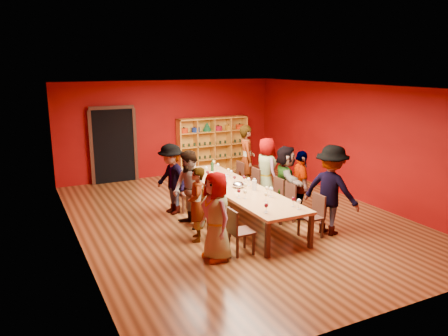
{
  "coord_description": "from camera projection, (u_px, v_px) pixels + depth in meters",
  "views": [
    {
      "loc": [
        -4.52,
        -8.5,
        3.49
      ],
      "look_at": [
        -0.18,
        0.26,
        1.15
      ],
      "focal_mm": 35.0,
      "sensor_mm": 36.0,
      "label": 1
    }
  ],
  "objects": [
    {
      "name": "wine_glass_7",
      "position": [
        271.0,
        190.0,
        9.18
      ],
      "size": [
        0.09,
        0.09,
        0.22
      ],
      "color": "silver",
      "rests_on": "tasting_table"
    },
    {
      "name": "wine_glass_15",
      "position": [
        244.0,
        178.0,
        10.25
      ],
      "size": [
        0.07,
        0.07,
        0.18
      ],
      "color": "silver",
      "rests_on": "tasting_table"
    },
    {
      "name": "wine_glass_14",
      "position": [
        299.0,
        202.0,
        8.41
      ],
      "size": [
        0.08,
        0.08,
        0.21
      ],
      "color": "silver",
      "rests_on": "tasting_table"
    },
    {
      "name": "wine_glass_16",
      "position": [
        245.0,
        192.0,
        9.07
      ],
      "size": [
        0.08,
        0.08,
        0.19
      ],
      "color": "silver",
      "rests_on": "tasting_table"
    },
    {
      "name": "chair_person_left_1",
      "position": [
        215.0,
        214.0,
        8.95
      ],
      "size": [
        0.42,
        0.42,
        0.89
      ],
      "color": "black",
      "rests_on": "ground"
    },
    {
      "name": "person_right_4",
      "position": [
        247.0,
        159.0,
        11.95
      ],
      "size": [
        0.71,
        0.82,
        1.88
      ],
      "primitive_type": "imported",
      "rotation": [
        0.0,
        0.0,
        1.22
      ],
      "color": "silver",
      "rests_on": "ground"
    },
    {
      "name": "wine_glass_13",
      "position": [
        214.0,
        162.0,
        11.84
      ],
      "size": [
        0.08,
        0.08,
        0.19
      ],
      "color": "silver",
      "rests_on": "tasting_table"
    },
    {
      "name": "wine_glass_3",
      "position": [
        194.0,
        166.0,
        11.48
      ],
      "size": [
        0.07,
        0.07,
        0.18
      ],
      "color": "silver",
      "rests_on": "tasting_table"
    },
    {
      "name": "wine_glass_11",
      "position": [
        293.0,
        200.0,
        8.56
      ],
      "size": [
        0.08,
        0.08,
        0.2
      ],
      "color": "silver",
      "rests_on": "tasting_table"
    },
    {
      "name": "wine_glass_1",
      "position": [
        218.0,
        165.0,
        11.5
      ],
      "size": [
        0.08,
        0.08,
        0.19
      ],
      "color": "silver",
      "rests_on": "tasting_table"
    },
    {
      "name": "wine_glass_0",
      "position": [
        267.0,
        189.0,
        9.29
      ],
      "size": [
        0.08,
        0.08,
        0.2
      ],
      "color": "silver",
      "rests_on": "tasting_table"
    },
    {
      "name": "tasting_table",
      "position": [
        236.0,
        189.0,
        10.01
      ],
      "size": [
        1.1,
        4.5,
        0.75
      ],
      "color": "#B6814C",
      "rests_on": "ground"
    },
    {
      "name": "wine_glass_8",
      "position": [
        239.0,
        191.0,
        9.13
      ],
      "size": [
        0.08,
        0.08,
        0.19
      ],
      "color": "silver",
      "rests_on": "tasting_table"
    },
    {
      "name": "person_right_3",
      "position": [
        266.0,
        169.0,
        11.28
      ],
      "size": [
        0.47,
        0.82,
        1.65
      ],
      "primitive_type": "imported",
      "rotation": [
        0.0,
        0.0,
        1.53
      ],
      "color": "pink",
      "rests_on": "ground"
    },
    {
      "name": "shelving_unit",
      "position": [
        212.0,
        142.0,
        14.31
      ],
      "size": [
        2.4,
        0.4,
        1.8
      ],
      "color": "gold",
      "rests_on": "ground"
    },
    {
      "name": "wine_glass_20",
      "position": [
        249.0,
        180.0,
        10.02
      ],
      "size": [
        0.08,
        0.08,
        0.2
      ],
      "color": "silver",
      "rests_on": "tasting_table"
    },
    {
      "name": "wine_glass_2",
      "position": [
        206.0,
        168.0,
        11.12
      ],
      "size": [
        0.08,
        0.08,
        0.2
      ],
      "color": "silver",
      "rests_on": "tasting_table"
    },
    {
      "name": "wine_glass_18",
      "position": [
        223.0,
        182.0,
        9.89
      ],
      "size": [
        0.07,
        0.07,
        0.19
      ],
      "color": "silver",
      "rests_on": "tasting_table"
    },
    {
      "name": "wine_glass_9",
      "position": [
        266.0,
        205.0,
        8.28
      ],
      "size": [
        0.07,
        0.07,
        0.18
      ],
      "color": "silver",
      "rests_on": "tasting_table"
    },
    {
      "name": "carafe_a",
      "position": [
        226.0,
        180.0,
        10.17
      ],
      "size": [
        0.11,
        0.11,
        0.25
      ],
      "color": "silver",
      "rests_on": "tasting_table"
    },
    {
      "name": "wine_glass_22",
      "position": [
        231.0,
        172.0,
        10.8
      ],
      "size": [
        0.07,
        0.07,
        0.18
      ],
      "color": "silver",
      "rests_on": "tasting_table"
    },
    {
      "name": "doorway",
      "position": [
        113.0,
        145.0,
        13.0
      ],
      "size": [
        1.4,
        0.17,
        2.3
      ],
      "color": "black",
      "rests_on": "ground"
    },
    {
      "name": "chair_person_right_2",
      "position": [
        275.0,
        195.0,
        10.25
      ],
      "size": [
        0.42,
        0.42,
        0.89
      ],
      "color": "black",
      "rests_on": "ground"
    },
    {
      "name": "wine_glass_4",
      "position": [
        235.0,
        178.0,
        10.27
      ],
      "size": [
        0.07,
        0.07,
        0.18
      ],
      "color": "silver",
      "rests_on": "tasting_table"
    },
    {
      "name": "wine_glass_23",
      "position": [
        266.0,
        206.0,
        8.19
      ],
      "size": [
        0.08,
        0.08,
        0.2
      ],
      "color": "silver",
      "rests_on": "tasting_table"
    },
    {
      "name": "chair_person_left_2",
      "position": [
        201.0,
        204.0,
        9.58
      ],
      "size": [
        0.42,
        0.42,
        0.89
      ],
      "color": "black",
      "rests_on": "ground"
    },
    {
      "name": "wine_glass_5",
      "position": [
        208.0,
        173.0,
        10.7
      ],
      "size": [
        0.08,
        0.08,
        0.19
      ],
      "color": "silver",
      "rests_on": "tasting_table"
    },
    {
      "name": "wine_bottle",
      "position": [
        212.0,
        167.0,
        11.39
      ],
      "size": [
        0.09,
        0.09,
        0.32
      ],
      "color": "#133417",
      "rests_on": "tasting_table"
    },
    {
      "name": "spittoon_bowl",
      "position": [
        238.0,
        185.0,
        9.9
      ],
      "size": [
        0.27,
        0.27,
        0.15
      ],
      "primitive_type": "ellipsoid",
      "color": "#B5B8BC",
      "rests_on": "tasting_table"
    },
    {
      "name": "wine_glass_21",
      "position": [
        212.0,
        174.0,
        10.49
      ],
      "size": [
        0.09,
        0.09,
        0.22
      ],
      "color": "silver",
      "rests_on": "tasting_table"
    },
    {
      "name": "person_left_1",
      "position": [
        197.0,
        204.0,
        8.71
      ],
      "size": [
        0.57,
        0.66,
        1.51
      ],
      "primitive_type": "imported",
      "rotation": [
        0.0,
        0.0,
        -1.94
      ],
      "color": "#D38E92",
      "rests_on": "ground"
    },
    {
      "name": "person_left_2",
      "position": [
        189.0,
        190.0,
        9.38
      ],
      "size": [
        0.56,
        0.88,
        1.7
      ],
      "primitive_type": "imported",
      "rotation": [
        0.0,
        0.0,
        -1.44
      ],
      "color": "#5D7DBF",
      "rests_on": "ground"
    },
    {
      "name": "chair_person_left_0",
      "position": [
        237.0,
        229.0,
        8.12
      ],
      "size": [
        0.42,
        0.42,
        0.89
      ],
      "color": "black",
      "rests_on": "ground"
    },
    {
      "name": "person_right_1",
      "position": [
        301.0,
        185.0,
        9.93
      ],
      "size": [
        0.72,
        1.02,
        1.59
      ],
      "primitive_type": "imported",
      "rotation": [
        0.0,
        0.0,
        1.21
      ],
      "color": "white",
      "rests_on": "ground"
    },
    {
      "name": "wine_glass_19",
      "position": [
        194.0,
        166.0,
        11.38
      ],
      "size": [
        0.08,
        0.08,
        0.2
      ],
      "color": "silver",
      "rests_on": "tasting_table"
    },
    {
      "name": "chair_person_right_0",
      "position": [
        314.0,
        213.0,
        8.96
      ],
      "size": [
        0.42,
        0.42,
        0.89
      ],
      "color": "black",
      "rests_on": "ground"
    },
    {
      "name": "carafe_b",
      "position": [
        254.0,
        185.0,
        9.69
      ],
      "size": [
        0.13,
        0.13,
        0.27
      ],
      "color": "silver",
      "rests_on": "tasting_table"
    },
    {
      "name": "chair_person_left_3",
      "position": [
        184.0,
        191.0,
        10.5
      ],
      "size": [
        0.42,
        0.42,
        0.89
      ],
      "color": "black",
      "rests_on": "ground"
    },
    {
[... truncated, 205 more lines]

